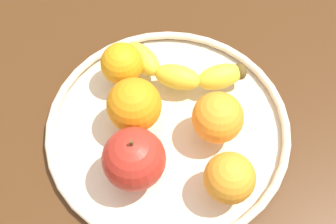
# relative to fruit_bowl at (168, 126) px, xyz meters

# --- Properties ---
(ground_plane) EXTENTS (1.38, 1.38, 0.04)m
(ground_plane) POSITION_rel_fruit_bowl_xyz_m (0.00, 0.00, -0.03)
(ground_plane) COLOR #492911
(fruit_bowl) EXTENTS (0.35, 0.35, 0.02)m
(fruit_bowl) POSITION_rel_fruit_bowl_xyz_m (0.00, 0.00, 0.00)
(fruit_bowl) COLOR beige
(fruit_bowl) RESTS_ON ground_plane
(banana) EXTENTS (0.19, 0.10, 0.04)m
(banana) POSITION_rel_fruit_bowl_xyz_m (0.02, 0.08, 0.03)
(banana) COLOR yellow
(banana) RESTS_ON fruit_bowl
(apple) EXTENTS (0.08, 0.08, 0.09)m
(apple) POSITION_rel_fruit_bowl_xyz_m (-0.04, -0.08, 0.05)
(apple) COLOR red
(apple) RESTS_ON fruit_bowl
(orange_back_right) EXTENTS (0.07, 0.07, 0.07)m
(orange_back_right) POSITION_rel_fruit_bowl_xyz_m (0.07, -0.01, 0.04)
(orange_back_right) COLOR orange
(orange_back_right) RESTS_ON fruit_bowl
(orange_center) EXTENTS (0.08, 0.08, 0.08)m
(orange_center) POSITION_rel_fruit_bowl_xyz_m (-0.05, 0.01, 0.05)
(orange_center) COLOR orange
(orange_center) RESTS_ON fruit_bowl
(orange_front_right) EXTENTS (0.06, 0.06, 0.06)m
(orange_front_right) POSITION_rel_fruit_bowl_xyz_m (-0.07, 0.08, 0.04)
(orange_front_right) COLOR orange
(orange_front_right) RESTS_ON fruit_bowl
(orange_front_left) EXTENTS (0.07, 0.07, 0.07)m
(orange_front_left) POSITION_rel_fruit_bowl_xyz_m (0.08, -0.10, 0.04)
(orange_front_left) COLOR orange
(orange_front_left) RESTS_ON fruit_bowl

